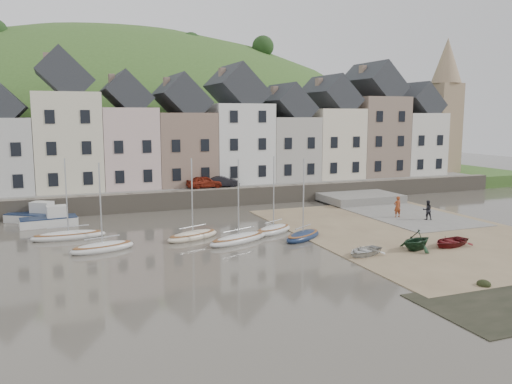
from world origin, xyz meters
name	(u,v)px	position (x,y,z in m)	size (l,w,h in m)	color
ground	(286,244)	(0.00, 0.00, 0.00)	(160.00, 160.00, 0.00)	#484339
quay_land	(183,182)	(0.00, 32.00, 0.75)	(90.00, 30.00, 1.50)	#385723
quay_street	(207,187)	(0.00, 20.50, 1.55)	(70.00, 7.00, 0.10)	slate
seawall	(217,198)	(0.00, 17.00, 0.90)	(70.00, 1.20, 1.80)	slate
beach	(411,232)	(11.00, 0.00, 0.03)	(18.00, 26.00, 0.06)	#776348
slipway	(393,211)	(15.00, 8.00, 0.06)	(8.00, 18.00, 0.12)	slate
hillside	(121,268)	(-5.00, 60.00, -17.99)	(134.40, 84.00, 84.00)	#385723
townhouse_terrace	(213,132)	(1.76, 24.00, 7.32)	(61.05, 8.00, 13.93)	white
church_spire	(445,102)	(34.55, 24.00, 11.06)	(4.00, 4.00, 18.00)	#997F60
sailboat_0	(69,235)	(-14.62, 7.51, 0.26)	(5.50, 1.71, 6.32)	silver
sailboat_1	(102,247)	(-12.56, 2.89, 0.26)	(4.72, 2.59, 6.32)	silver
sailboat_2	(193,235)	(-5.87, 4.08, 0.26)	(4.73, 3.13, 6.32)	beige
sailboat_3	(274,230)	(0.60, 3.72, 0.27)	(4.21, 3.28, 6.32)	silver
sailboat_4	(239,239)	(-2.98, 1.86, 0.26)	(5.56, 3.50, 6.32)	silver
sailboat_5	(303,236)	(1.85, 0.98, 0.27)	(4.29, 3.55, 6.32)	#152442
motorboat_0	(51,219)	(-15.87, 12.99, 0.58)	(4.71, 2.19, 1.70)	silver
motorboat_2	(36,215)	(-17.03, 15.30, 0.58)	(5.11, 4.12, 1.70)	silver
rowboat_white	(364,251)	(3.50, -4.77, 0.36)	(2.06, 2.88, 0.60)	silver
rowboat_green	(416,240)	(7.56, -4.95, 0.77)	(2.34, 2.71, 1.43)	black
rowboat_red	(450,241)	(10.53, -4.90, 0.39)	(2.29, 3.20, 0.66)	maroon
person_red	(397,207)	(13.30, 4.99, 1.08)	(0.70, 0.46, 1.92)	#8D3919
person_dark	(427,210)	(15.11, 3.14, 0.98)	(0.83, 0.65, 1.72)	black
car_left	(205,182)	(-0.59, 19.50, 2.25)	(1.53, 3.81, 1.30)	maroon
car_right	(223,182)	(1.42, 19.50, 2.18)	(1.24, 3.55, 1.17)	black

